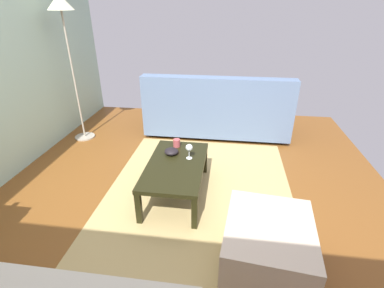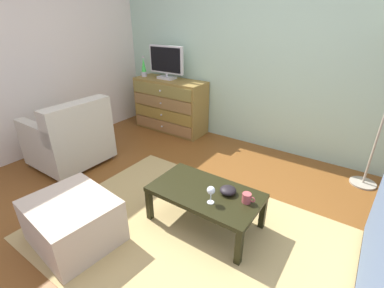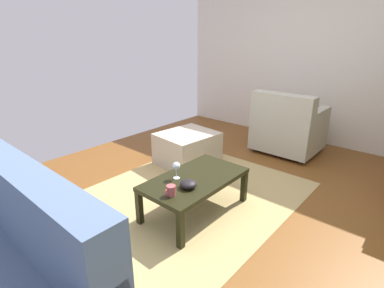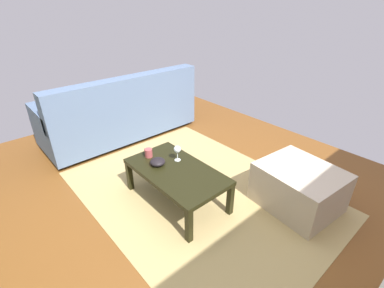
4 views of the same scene
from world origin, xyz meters
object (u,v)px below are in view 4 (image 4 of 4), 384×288
object	(u,v)px
mug	(148,153)
couch_large	(122,114)
wine_glass	(177,150)
bowl_decorative	(158,162)
coffee_table	(176,174)
ottoman	(298,187)

from	to	relation	value
mug	couch_large	bearing A→B (deg)	-16.83
wine_glass	bowl_decorative	size ratio (longest dim) A/B	1.09
coffee_table	mug	world-z (taller)	mug
mug	couch_large	world-z (taller)	couch_large
mug	bowl_decorative	size ratio (longest dim) A/B	0.79
coffee_table	ottoman	world-z (taller)	ottoman
bowl_decorative	ottoman	size ratio (longest dim) A/B	0.21
wine_glass	mug	size ratio (longest dim) A/B	1.38
mug	couch_large	size ratio (longest dim) A/B	0.06
bowl_decorative	couch_large	bearing A→B (deg)	-15.51
wine_glass	couch_large	world-z (taller)	couch_large
mug	ottoman	size ratio (longest dim) A/B	0.16
coffee_table	couch_large	distance (m)	1.64
mug	ottoman	world-z (taller)	mug
coffee_table	ottoman	size ratio (longest dim) A/B	1.41
wine_glass	ottoman	distance (m)	1.19
wine_glass	bowl_decorative	bearing A→B (deg)	73.08
wine_glass	mug	xyz separation A→B (m)	(0.25, 0.17, -0.07)
bowl_decorative	couch_large	distance (m)	1.48
bowl_decorative	wine_glass	bearing A→B (deg)	-106.92
mug	couch_large	distance (m)	1.29
coffee_table	mug	xyz separation A→B (m)	(0.37, 0.06, 0.09)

